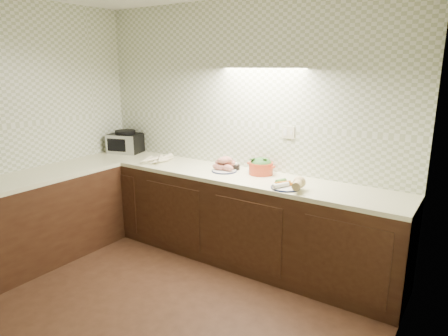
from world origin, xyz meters
The scene contains 8 objects.
room centered at (0.00, 0.00, 1.63)m, with size 3.60×3.60×2.60m.
counter centered at (-0.68, 0.68, 0.45)m, with size 3.60×3.60×0.90m.
toaster_oven centered at (-1.56, 1.62, 1.03)m, with size 0.45×0.39×0.27m.
parsnip_pile centered at (-0.85, 1.46, 0.93)m, with size 0.46×0.42×0.07m.
sweet_potato_plate centered at (-0.02, 1.53, 0.96)m, with size 0.26×0.26×0.16m.
onion_bowl centered at (0.01, 1.64, 0.94)m, with size 0.14×0.14×0.10m.
dutch_oven centered at (0.34, 1.64, 0.98)m, with size 0.30×0.26×0.17m.
veg_plate centered at (0.80, 1.36, 0.94)m, with size 0.31×0.28×0.12m.
Camera 1 is at (2.16, -1.75, 1.95)m, focal length 32.00 mm.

